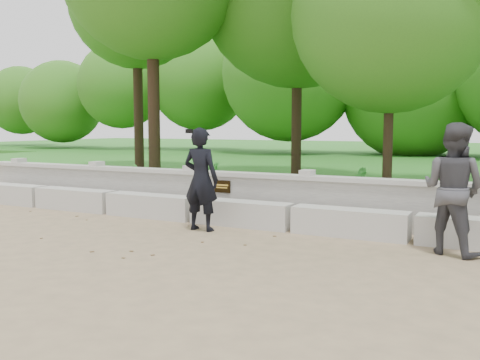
{
  "coord_description": "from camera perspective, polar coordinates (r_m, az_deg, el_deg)",
  "views": [
    {
      "loc": [
        5.34,
        -6.57,
        1.81
      ],
      "look_at": [
        1.26,
        1.36,
        0.89
      ],
      "focal_mm": 40.0,
      "sensor_mm": 36.0,
      "label": 1
    }
  ],
  "objects": [
    {
      "name": "visitor_left",
      "position": [
        8.04,
        21.78,
        -0.89
      ],
      "size": [
        1.1,
        0.99,
        1.85
      ],
      "color": "#3E3E43",
      "rests_on": "ground"
    },
    {
      "name": "lawn",
      "position": [
        21.32,
        12.63,
        1.19
      ],
      "size": [
        40.0,
        22.0,
        0.25
      ],
      "primitive_type": "cube",
      "color": "#21631A",
      "rests_on": "ground"
    },
    {
      "name": "shrub_b",
      "position": [
        11.67,
        12.59,
        -0.3
      ],
      "size": [
        0.39,
        0.44,
        0.67
      ],
      "primitive_type": "imported",
      "rotation": [
        0.0,
        0.0,
        1.87
      ],
      "color": "#2E7F2B",
      "rests_on": "lawn"
    },
    {
      "name": "parapet_wall",
      "position": [
        10.7,
        -2.96,
        -1.37
      ],
      "size": [
        12.5,
        0.35,
        0.9
      ],
      "color": "beige",
      "rests_on": "ground"
    },
    {
      "name": "concrete_bench",
      "position": [
        10.14,
        -4.95,
        -3.15
      ],
      "size": [
        11.9,
        0.45,
        0.45
      ],
      "color": "beige",
      "rests_on": "ground"
    },
    {
      "name": "shrub_d",
      "position": [
        14.4,
        -2.59,
        0.83
      ],
      "size": [
        0.45,
        0.44,
        0.6
      ],
      "primitive_type": "imported",
      "rotation": [
        0.0,
        0.0,
        5.61
      ],
      "color": "#2E7F2B",
      "rests_on": "lawn"
    },
    {
      "name": "ground",
      "position": [
        8.66,
        -11.68,
        -6.32
      ],
      "size": [
        80.0,
        80.0,
        0.0
      ],
      "primitive_type": "plane",
      "color": "#9A815E",
      "rests_on": "ground"
    },
    {
      "name": "shrub_a",
      "position": [
        12.84,
        -10.98,
        0.22
      ],
      "size": [
        0.37,
        0.41,
        0.64
      ],
      "primitive_type": "imported",
      "rotation": [
        0.0,
        0.0,
        1.06
      ],
      "color": "#2E7F2B",
      "rests_on": "lawn"
    },
    {
      "name": "man_main",
      "position": [
        9.17,
        -4.19,
        0.07
      ],
      "size": [
        0.65,
        0.58,
        1.77
      ],
      "color": "black",
      "rests_on": "ground"
    }
  ]
}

